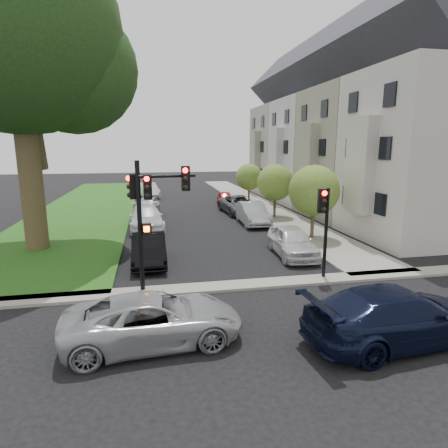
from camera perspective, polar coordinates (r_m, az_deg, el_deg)
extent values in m
plane|color=black|center=(13.67, 4.15, -12.54)|extent=(140.00, 140.00, 0.00)
cube|color=#2C5716|center=(36.86, -19.84, 2.46)|extent=(8.00, 44.00, 0.12)
cube|color=gray|center=(37.79, 4.50, 3.35)|extent=(3.50, 44.00, 0.12)
cube|color=gray|center=(15.43, 2.18, -9.34)|extent=(60.00, 1.00, 0.12)
cube|color=gray|center=(25.51, 27.64, 9.11)|extent=(7.00, 7.40, 10.00)
cube|color=#414047|center=(26.41, 29.35, 25.46)|extent=(7.00, 7.55, 7.00)
cube|color=gray|center=(23.34, 20.03, 8.37)|extent=(0.70, 2.20, 5.50)
cube|color=black|center=(23.47, 20.84, 10.77)|extent=(0.08, 3.60, 6.00)
cube|color=gray|center=(31.74, 19.13, 10.08)|extent=(7.00, 7.40, 10.00)
cube|color=#414047|center=(32.46, 20.10, 23.36)|extent=(7.00, 7.55, 7.00)
cube|color=gray|center=(30.01, 12.60, 9.42)|extent=(0.70, 2.20, 5.50)
cube|color=black|center=(30.11, 13.23, 11.30)|extent=(0.08, 3.60, 6.00)
cube|color=#A9A9A9|center=(38.42, 13.46, 10.60)|extent=(7.00, 7.40, 10.00)
cube|color=#414047|center=(39.01, 14.03, 21.63)|extent=(7.00, 7.55, 7.00)
cube|color=#A9A9A9|center=(37.01, 7.91, 10.00)|extent=(0.70, 2.20, 5.50)
cube|color=black|center=(37.09, 8.40, 11.53)|extent=(0.08, 3.60, 6.00)
cube|color=gray|center=(45.35, 9.49, 10.91)|extent=(7.00, 7.40, 10.00)
cube|color=#414047|center=(45.86, 9.83, 20.28)|extent=(7.00, 7.55, 7.00)
cube|color=gray|center=(44.17, 4.71, 10.36)|extent=(0.70, 2.20, 5.50)
cube|color=black|center=(44.23, 5.11, 11.65)|extent=(0.08, 3.60, 6.00)
cylinder|color=#4E3F24|center=(22.41, -27.44, 7.12)|extent=(1.18, 1.18, 8.60)
sphere|color=black|center=(23.07, -29.25, 24.63)|extent=(10.32, 10.32, 10.32)
sphere|color=black|center=(23.24, -22.03, 21.05)|extent=(6.88, 6.88, 6.88)
cylinder|color=#4E3F24|center=(23.27, 13.32, 0.25)|extent=(0.22, 0.22, 2.16)
sphere|color=#4B6D2A|center=(22.97, 13.55, 5.01)|extent=(3.03, 3.03, 3.03)
cylinder|color=#4E3F24|center=(29.77, 7.72, 2.82)|extent=(0.20, 0.20, 2.02)
sphere|color=#4B6D2A|center=(29.54, 7.82, 6.30)|extent=(2.83, 2.83, 2.83)
cylinder|color=#4E3F24|center=(37.30, 3.80, 4.60)|extent=(0.19, 0.19, 1.86)
sphere|color=#4B6D2A|center=(37.13, 3.83, 7.16)|extent=(2.61, 2.61, 2.61)
cylinder|color=black|center=(14.53, -12.68, -0.68)|extent=(0.20, 0.20, 5.11)
cylinder|color=black|center=(14.25, -8.66, 7.23)|extent=(2.16, 0.40, 0.12)
cube|color=black|center=(14.27, -11.58, 5.55)|extent=(0.33, 0.29, 0.93)
cube|color=black|center=(14.30, -5.87, 6.93)|extent=(0.33, 0.29, 0.93)
cube|color=black|center=(14.53, -13.71, 5.56)|extent=(0.29, 0.33, 0.93)
sphere|color=#FF0C05|center=(14.10, -11.63, 6.75)|extent=(0.20, 0.20, 0.20)
sphere|color=black|center=(14.16, -11.53, 4.22)|extent=(0.20, 0.20, 0.20)
cube|color=black|center=(14.52, -11.71, -0.64)|extent=(0.37, 0.29, 0.37)
cube|color=#FF5905|center=(14.39, -11.71, -0.76)|extent=(0.22, 0.03, 0.22)
cylinder|color=black|center=(16.32, 15.24, -1.58)|extent=(0.17, 0.17, 3.93)
cube|color=black|center=(15.94, 14.69, 3.44)|extent=(0.36, 0.32, 0.98)
sphere|color=#FF0C05|center=(15.76, 14.99, 4.54)|extent=(0.21, 0.21, 0.21)
imported|color=#999BA0|center=(11.35, -10.65, -14.06)|extent=(5.33, 2.79, 1.43)
imported|color=black|center=(12.22, 25.00, -12.51)|extent=(5.87, 2.84, 1.65)
imported|color=silver|center=(19.74, 10.35, -2.61)|extent=(2.10, 4.62, 1.54)
imported|color=#999BA0|center=(27.34, 4.33, 1.63)|extent=(1.74, 4.84, 1.59)
imported|color=#3F4247|center=(31.56, 2.34, 2.95)|extent=(2.89, 5.56, 1.50)
imported|color=maroon|center=(36.18, 0.15, 3.93)|extent=(2.05, 3.94, 1.28)
imported|color=black|center=(18.63, -11.39, -3.60)|extent=(1.63, 4.55, 1.49)
imported|color=silver|center=(26.08, -11.78, 0.92)|extent=(2.50, 5.59, 1.59)
imported|color=#999BA0|center=(31.30, -11.65, 2.65)|extent=(2.39, 4.65, 1.52)
imported|color=silver|center=(42.31, -11.45, 5.06)|extent=(2.62, 5.05, 1.59)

